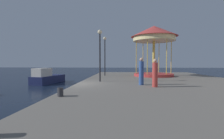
{
  "coord_description": "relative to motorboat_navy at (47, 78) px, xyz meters",
  "views": [
    {
      "loc": [
        3.33,
        -11.85,
        2.4
      ],
      "look_at": [
        2.4,
        4.57,
        1.65
      ],
      "focal_mm": 25.92,
      "sensor_mm": 36.0,
      "label": 1
    }
  ],
  "objects": [
    {
      "name": "person_near_carousel",
      "position": [
        10.6,
        -7.33,
        1.0
      ],
      "size": [
        0.34,
        0.34,
        1.82
      ],
      "color": "#B23833",
      "rests_on": "quay_dock"
    },
    {
      "name": "person_far_corner",
      "position": [
        9.84,
        -6.39,
        1.05
      ],
      "size": [
        0.34,
        0.34,
        1.91
      ],
      "color": "#2D4C8C",
      "rests_on": "quay_dock"
    },
    {
      "name": "lamp_post_far_end",
      "position": [
        6.5,
        1.15,
        3.25
      ],
      "size": [
        0.36,
        0.36,
        4.57
      ],
      "color": "black",
      "rests_on": "quay_dock"
    },
    {
      "name": "carousel",
      "position": [
        12.16,
        1.07,
        4.5
      ],
      "size": [
        5.28,
        5.28,
        5.75
      ],
      "color": "#B23333",
      "rests_on": "quay_dock"
    },
    {
      "name": "lamp_post_mid_promenade",
      "position": [
        6.66,
        -4.55,
        3.07
      ],
      "size": [
        0.36,
        0.36,
        4.26
      ],
      "color": "black",
      "rests_on": "quay_dock"
    },
    {
      "name": "motorboat_navy",
      "position": [
        0.0,
        0.0,
        0.0
      ],
      "size": [
        2.5,
        4.6,
        1.75
      ],
      "color": "#19214C",
      "rests_on": "ground"
    },
    {
      "name": "bollard_center",
      "position": [
        5.61,
        -10.52,
        0.35
      ],
      "size": [
        0.24,
        0.24,
        0.4
      ],
      "primitive_type": "cylinder",
      "color": "#2D2D33",
      "rests_on": "quay_dock"
    },
    {
      "name": "quay_dock",
      "position": [
        11.97,
        -5.97,
        -0.25
      ],
      "size": [
        13.76,
        28.49,
        0.8
      ],
      "primitive_type": "cube",
      "color": "slate",
      "rests_on": "ground"
    },
    {
      "name": "ground_plane",
      "position": [
        5.09,
        -5.97,
        -0.65
      ],
      "size": [
        120.0,
        120.0,
        0.0
      ],
      "primitive_type": "plane",
      "color": "black"
    },
    {
      "name": "bollard_south",
      "position": [
        5.55,
        -10.44,
        0.35
      ],
      "size": [
        0.24,
        0.24,
        0.4
      ],
      "primitive_type": "cylinder",
      "color": "#2D2D33",
      "rests_on": "quay_dock"
    }
  ]
}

